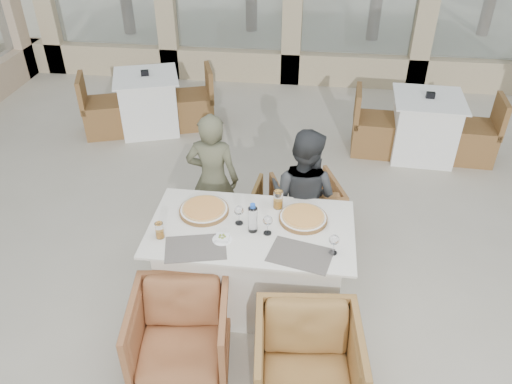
# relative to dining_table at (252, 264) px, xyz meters

# --- Properties ---
(ground) EXTENTS (80.00, 80.00, 0.00)m
(ground) POSITION_rel_dining_table_xyz_m (0.00, 0.10, -0.39)
(ground) COLOR #B8B09D
(ground) RESTS_ON ground
(perimeter_wall_far) EXTENTS (10.00, 0.34, 1.60)m
(perimeter_wall_far) POSITION_rel_dining_table_xyz_m (0.00, 4.90, 0.42)
(perimeter_wall_far) COLOR #C4B18A
(perimeter_wall_far) RESTS_ON ground
(dining_table) EXTENTS (1.60, 0.90, 0.77)m
(dining_table) POSITION_rel_dining_table_xyz_m (0.00, 0.00, 0.00)
(dining_table) COLOR silver
(dining_table) RESTS_ON ground
(placemat_near_left) EXTENTS (0.51, 0.39, 0.00)m
(placemat_near_left) POSITION_rel_dining_table_xyz_m (-0.38, -0.29, 0.39)
(placemat_near_left) COLOR #635C55
(placemat_near_left) RESTS_ON dining_table
(placemat_near_right) EXTENTS (0.51, 0.40, 0.00)m
(placemat_near_right) POSITION_rel_dining_table_xyz_m (0.40, -0.28, 0.39)
(placemat_near_right) COLOR #605952
(placemat_near_right) RESTS_ON dining_table
(pizza_left) EXTENTS (0.53, 0.53, 0.05)m
(pizza_left) POSITION_rel_dining_table_xyz_m (-0.41, 0.15, 0.41)
(pizza_left) COLOR #CF5E1C
(pizza_left) RESTS_ON dining_table
(pizza_right) EXTENTS (0.49, 0.49, 0.05)m
(pizza_right) POSITION_rel_dining_table_xyz_m (0.40, 0.14, 0.41)
(pizza_right) COLOR #C6641B
(pizza_right) RESTS_ON dining_table
(water_bottle) EXTENTS (0.09, 0.09, 0.25)m
(water_bottle) POSITION_rel_dining_table_xyz_m (0.02, -0.04, 0.51)
(water_bottle) COLOR #C0E6FD
(water_bottle) RESTS_ON dining_table
(wine_glass_centre) EXTENTS (0.09, 0.09, 0.18)m
(wine_glass_centre) POSITION_rel_dining_table_xyz_m (-0.10, 0.04, 0.48)
(wine_glass_centre) COLOR white
(wine_glass_centre) RESTS_ON dining_table
(wine_glass_near) EXTENTS (0.10, 0.10, 0.18)m
(wine_glass_near) POSITION_rel_dining_table_xyz_m (0.13, -0.06, 0.48)
(wine_glass_near) COLOR white
(wine_glass_near) RESTS_ON dining_table
(wine_glass_corner) EXTENTS (0.08, 0.08, 0.18)m
(wine_glass_corner) POSITION_rel_dining_table_xyz_m (0.63, -0.22, 0.48)
(wine_glass_corner) COLOR white
(wine_glass_corner) RESTS_ON dining_table
(beer_glass_left) EXTENTS (0.08, 0.08, 0.13)m
(beer_glass_left) POSITION_rel_dining_table_xyz_m (-0.67, -0.20, 0.45)
(beer_glass_left) COLOR orange
(beer_glass_left) RESTS_ON dining_table
(beer_glass_right) EXTENTS (0.10, 0.10, 0.16)m
(beer_glass_right) POSITION_rel_dining_table_xyz_m (0.18, 0.29, 0.46)
(beer_glass_right) COLOR orange
(beer_glass_right) RESTS_ON dining_table
(olive_dish) EXTENTS (0.13, 0.13, 0.04)m
(olive_dish) POSITION_rel_dining_table_xyz_m (-0.20, -0.18, 0.41)
(olive_dish) COLOR white
(olive_dish) RESTS_ON dining_table
(armchair_far_left) EXTENTS (0.63, 0.65, 0.54)m
(armchair_far_left) POSITION_rel_dining_table_xyz_m (-0.35, 0.94, -0.12)
(armchair_far_left) COLOR olive
(armchair_far_left) RESTS_ON ground
(armchair_far_right) EXTENTS (0.79, 0.80, 0.57)m
(armchair_far_right) POSITION_rel_dining_table_xyz_m (0.41, 1.00, -0.10)
(armchair_far_right) COLOR #986537
(armchair_far_right) RESTS_ON ground
(armchair_near_left) EXTENTS (0.77, 0.79, 0.64)m
(armchair_near_left) POSITION_rel_dining_table_xyz_m (-0.42, -0.73, -0.06)
(armchair_near_left) COLOR #985E37
(armchair_near_left) RESTS_ON ground
(armchair_near_right) EXTENTS (0.77, 0.79, 0.66)m
(armchair_near_right) POSITION_rel_dining_table_xyz_m (0.49, -0.87, -0.06)
(armchair_near_right) COLOR olive
(armchair_near_right) RESTS_ON ground
(diner_left) EXTENTS (0.49, 0.33, 1.34)m
(diner_left) POSITION_rel_dining_table_xyz_m (-0.46, 0.78, 0.29)
(diner_left) COLOR #5B5B42
(diner_left) RESTS_ON ground
(diner_right) EXTENTS (0.79, 0.71, 1.32)m
(diner_right) POSITION_rel_dining_table_xyz_m (0.38, 0.62, 0.28)
(diner_right) COLOR #333537
(diner_right) RESTS_ON ground
(bg_table_a) EXTENTS (1.82, 1.30, 0.77)m
(bg_table_a) POSITION_rel_dining_table_xyz_m (-1.79, 2.96, 0.00)
(bg_table_a) COLOR white
(bg_table_a) RESTS_ON ground
(bg_table_b) EXTENTS (1.68, 0.90, 0.77)m
(bg_table_b) POSITION_rel_dining_table_xyz_m (1.78, 2.69, 0.00)
(bg_table_b) COLOR white
(bg_table_b) RESTS_ON ground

